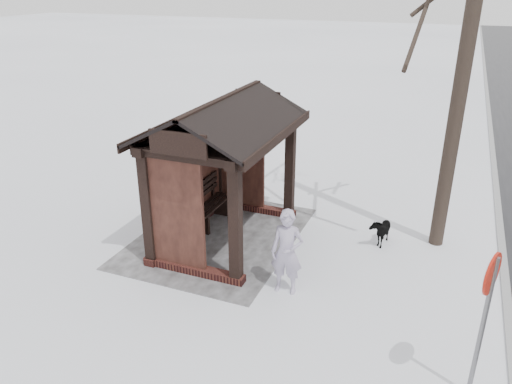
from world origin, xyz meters
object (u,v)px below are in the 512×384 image
road_sign (488,296)px  dog (380,230)px  pedestrian (287,252)px  bus_shelter (217,142)px

road_sign → dog: bearing=-135.4°
dog → road_sign: road_sign is taller
pedestrian → dog: 2.78m
bus_shelter → pedestrian: size_ratio=2.27×
bus_shelter → dog: 3.88m
pedestrian → dog: size_ratio=2.16×
pedestrian → road_sign: (1.38, 3.06, 0.79)m
bus_shelter → pedestrian: bearing=55.2°
dog → road_sign: bearing=-59.2°
bus_shelter → dog: size_ratio=4.92×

